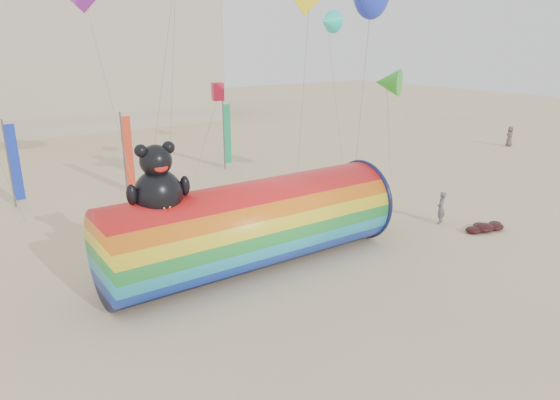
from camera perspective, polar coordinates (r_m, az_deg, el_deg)
ground at (r=22.35m, az=1.15°, el=-7.06°), size 160.00×160.00×0.00m
windsock_assembly at (r=21.27m, az=-3.10°, el=-2.61°), size 12.98×3.95×5.99m
kite_handler at (r=27.97m, az=17.92°, el=-0.86°), size 0.76×0.66×1.76m
fabric_bundle at (r=27.96m, az=22.38°, el=-2.89°), size 2.62×1.35×0.41m
festival_banners at (r=34.42m, az=-16.56°, el=5.67°), size 15.38×2.01×5.20m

